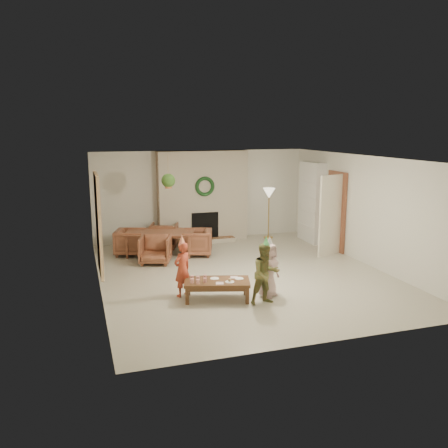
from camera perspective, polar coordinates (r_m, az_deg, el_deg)
name	(u,v)px	position (r m, az deg, el deg)	size (l,w,h in m)	color
floor	(243,274)	(10.28, 2.28, -6.07)	(7.00, 7.00, 0.00)	#B7B29E
ceiling	(244,158)	(9.81, 2.40, 7.98)	(7.00, 7.00, 0.00)	white
wall_back	(201,195)	(13.27, -2.81, 3.50)	(7.00, 7.00, 0.00)	silver
wall_front	(327,262)	(6.87, 12.33, -4.47)	(7.00, 7.00, 0.00)	silver
wall_left	(97,226)	(9.40, -15.13, -0.27)	(7.00, 7.00, 0.00)	silver
wall_right	(365,210)	(11.33, 16.76, 1.62)	(7.00, 7.00, 0.00)	silver
fireplace_mass	(203,196)	(13.08, -2.58, 3.38)	(2.50, 0.40, 2.50)	#562A16
fireplace_hearth	(206,241)	(12.97, -2.14, -2.04)	(1.60, 0.30, 0.12)	brown
fireplace_firebox	(205,226)	(13.05, -2.35, -0.21)	(0.75, 0.12, 0.75)	black
fireplace_wreath	(205,186)	(12.82, -2.33, 4.57)	(0.54, 0.54, 0.10)	#15391A
floor_lamp_base	(268,237)	(13.63, 5.37, -1.61)	(0.27, 0.27, 0.03)	gold
floor_lamp_post	(269,215)	(13.49, 5.43, 1.11)	(0.03, 0.03, 1.30)	gold
floor_lamp_shade	(269,193)	(13.39, 5.48, 3.74)	(0.35, 0.35, 0.29)	beige
bookshelf_carcass	(312,202)	(13.22, 10.57, 2.62)	(0.30, 1.00, 2.20)	white
bookshelf_shelf_a	(310,225)	(13.32, 10.39, -0.14)	(0.30, 0.92, 0.03)	white
bookshelf_shelf_b	(311,211)	(13.25, 10.45, 1.55)	(0.30, 0.92, 0.03)	white
bookshelf_shelf_c	(311,197)	(13.18, 10.51, 3.26)	(0.30, 0.92, 0.03)	white
bookshelf_shelf_d	(312,182)	(13.13, 10.58, 4.99)	(0.30, 0.92, 0.03)	white
books_row_lower	(312,221)	(13.15, 10.64, 0.32)	(0.20, 0.40, 0.24)	maroon
books_row_mid	(309,206)	(13.26, 10.29, 2.18)	(0.20, 0.44, 0.24)	#275490
books_row_upper	(312,193)	(13.07, 10.66, 3.76)	(0.20, 0.36, 0.22)	gold
door_frame	(336,211)	(12.34, 13.43, 1.50)	(0.05, 0.86, 2.04)	brown
door_leaf	(331,216)	(11.83, 12.79, 1.00)	(0.05, 0.80, 2.00)	beige
curtain_panel	(99,224)	(9.60, -14.95, -0.03)	(0.06, 1.20, 2.00)	beige
dining_table	(160,243)	(11.81, -7.75, -2.34)	(1.68, 0.93, 0.59)	brown
dining_chair_near	(155,250)	(11.09, -8.31, -3.10)	(0.70, 0.72, 0.65)	brown
dining_chair_far	(164,235)	(12.51, -7.26, -1.39)	(0.70, 0.72, 0.65)	brown
dining_chair_left	(131,242)	(11.93, -11.26, -2.16)	(0.70, 0.72, 0.65)	brown
dining_chair_right	(197,242)	(11.70, -3.28, -2.23)	(0.70, 0.72, 0.65)	brown
hanging_plant_cord	(168,171)	(10.94, -6.79, 6.44)	(0.01, 0.01, 0.70)	tan
hanging_plant_pot	(168,186)	(10.98, -6.75, 4.62)	(0.16, 0.16, 0.12)	#AF6738
hanging_plant_foliage	(168,181)	(10.96, -6.76, 5.25)	(0.32, 0.32, 0.32)	#274A18
coffee_table_top	(217,282)	(8.71, -0.85, -7.02)	(1.19, 0.60, 0.05)	#55341C
coffee_table_apron	(217,285)	(8.73, -0.84, -7.42)	(1.10, 0.50, 0.07)	#55341C
coffee_leg_fl	(187,296)	(8.55, -4.49, -8.71)	(0.06, 0.06, 0.31)	#55341C
coffee_leg_fr	(247,296)	(8.56, 2.84, -8.66)	(0.06, 0.06, 0.31)	#55341C
coffee_leg_bl	(188,287)	(9.01, -4.33, -7.64)	(0.06, 0.06, 0.31)	#55341C
coffee_leg_br	(245,287)	(9.02, 2.61, -7.60)	(0.06, 0.06, 0.31)	#55341C
cup_a	(192,281)	(8.56, -3.92, -6.89)	(0.06, 0.06, 0.08)	white
cup_b	(192,278)	(8.74, -3.87, -6.51)	(0.06, 0.06, 0.08)	white
cup_c	(198,282)	(8.52, -3.19, -6.98)	(0.06, 0.06, 0.08)	white
cup_d	(198,278)	(8.69, -3.16, -6.60)	(0.06, 0.06, 0.08)	white
cup_e	(205,280)	(8.58, -2.32, -6.83)	(0.06, 0.06, 0.08)	white
cup_f	(205,277)	(8.76, -2.30, -6.45)	(0.06, 0.06, 0.08)	white
plate_a	(215,278)	(8.80, -1.15, -6.60)	(0.16, 0.16, 0.01)	white
plate_b	(230,282)	(8.62, 0.69, -7.01)	(0.16, 0.16, 0.01)	white
plate_c	(239,278)	(8.80, 1.85, -6.61)	(0.16, 0.16, 0.01)	white
food_scoop	(230,280)	(8.61, 0.69, -6.78)	(0.06, 0.06, 0.06)	tan
napkin_left	(220,283)	(8.54, -0.52, -7.18)	(0.14, 0.14, 0.01)	#D89FAF
napkin_right	(234,277)	(8.86, 1.23, -6.48)	(0.14, 0.14, 0.01)	#D89FAF
child_red	(182,269)	(8.86, -5.06, -5.49)	(0.38, 0.25, 1.04)	#A63923
party_hat_red	(182,240)	(8.72, -5.13, -1.94)	(0.14, 0.14, 0.20)	gold
child_plaid	(266,274)	(8.48, 5.06, -6.02)	(0.54, 0.42, 1.12)	brown
party_hat_plaid	(266,241)	(8.31, 5.13, -2.08)	(0.13, 0.13, 0.18)	#53C364
child_pink	(269,270)	(8.86, 5.47, -5.55)	(0.50, 0.33, 1.03)	#CDA6A4
party_hat_pink	(270,241)	(8.71, 5.54, -2.05)	(0.13, 0.13, 0.19)	silver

